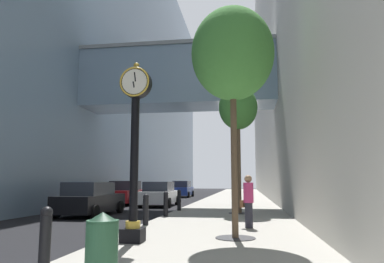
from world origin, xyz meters
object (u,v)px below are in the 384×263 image
(bollard_third, at_px, (146,209))
(bollard_fourth, at_px, (166,203))
(bollard_nearest, at_px, (45,236))
(car_white_far, at_px, (159,194))
(pedestrian_walking, at_px, (248,200))
(car_red_mid, at_px, (126,193))
(street_tree_mid_near, at_px, (238,109))
(trash_bin, at_px, (102,244))
(car_black_near, at_px, (90,199))
(street_tree_near, at_px, (232,55))
(car_blue_trailing, at_px, (182,189))
(bollard_fifth, at_px, (179,200))
(street_clock, at_px, (135,140))

(bollard_third, relative_size, bollard_fourth, 1.00)
(bollard_nearest, height_order, car_white_far, car_white_far)
(pedestrian_walking, bearing_deg, car_red_mid, 123.59)
(street_tree_mid_near, xyz_separation_m, trash_bin, (-2.00, -12.31, -4.63))
(trash_bin, bearing_deg, bollard_third, 99.99)
(car_black_near, bearing_deg, street_tree_near, -43.82)
(street_tree_mid_near, distance_m, car_blue_trailing, 22.03)
(bollard_fifth, relative_size, pedestrian_walking, 0.63)
(bollard_nearest, height_order, pedestrian_walking, pedestrian_walking)
(car_black_near, bearing_deg, car_blue_trailing, 87.61)
(bollard_fifth, distance_m, street_tree_mid_near, 5.76)
(bollard_third, distance_m, car_black_near, 6.14)
(bollard_nearest, height_order, street_tree_mid_near, street_tree_mid_near)
(bollard_third, relative_size, car_blue_trailing, 0.25)
(bollard_nearest, xyz_separation_m, car_black_near, (-4.12, 11.13, 0.09))
(street_tree_near, relative_size, car_red_mid, 1.50)
(bollard_fifth, xyz_separation_m, car_black_near, (-4.12, -2.02, 0.09))
(bollard_third, height_order, trash_bin, bollard_third)
(car_black_near, xyz_separation_m, car_blue_trailing, (0.89, 21.32, 0.03))
(street_clock, relative_size, trash_bin, 4.54)
(street_tree_mid_near, height_order, car_blue_trailing, street_tree_mid_near)
(trash_bin, bearing_deg, bollard_fifth, 95.19)
(car_red_mid, distance_m, car_blue_trailing, 13.19)
(car_white_far, relative_size, car_blue_trailing, 1.02)
(bollard_fifth, relative_size, street_tree_mid_near, 0.17)
(street_tree_mid_near, bearing_deg, car_black_near, -174.23)
(car_red_mid, height_order, car_white_far, car_red_mid)
(bollard_fifth, height_order, car_red_mid, car_red_mid)
(bollard_nearest, height_order, street_tree_near, street_tree_near)
(bollard_fourth, xyz_separation_m, car_red_mid, (-5.05, 9.53, 0.11))
(street_clock, bearing_deg, street_tree_near, 21.82)
(bollard_nearest, xyz_separation_m, bollard_fourth, (0.00, 9.86, 0.00))
(bollard_fifth, relative_size, car_black_near, 0.23)
(bollard_fifth, bearing_deg, car_black_near, -153.92)
(trash_bin, distance_m, car_blue_trailing, 33.19)
(trash_bin, bearing_deg, street_clock, 99.57)
(car_red_mid, xyz_separation_m, car_blue_trailing, (1.82, 13.06, 0.00))
(bollard_fourth, xyz_separation_m, street_tree_near, (3.24, -5.78, 4.65))
(bollard_third, distance_m, car_red_mid, 13.77)
(bollard_third, distance_m, pedestrian_walking, 3.64)
(bollard_nearest, bearing_deg, car_white_far, 97.19)
(bollard_fifth, bearing_deg, bollard_fourth, -90.00)
(street_tree_near, xyz_separation_m, street_tree_mid_near, (-0.00, 7.80, -0.05))
(bollard_fourth, distance_m, pedestrian_walking, 5.06)
(bollard_third, bearing_deg, street_tree_mid_near, 58.61)
(bollard_fourth, distance_m, trash_bin, 10.37)
(bollard_third, xyz_separation_m, car_white_far, (-2.30, 11.65, 0.09))
(bollard_fifth, height_order, car_blue_trailing, car_blue_trailing)
(trash_bin, bearing_deg, pedestrian_walking, 70.62)
(bollard_fifth, bearing_deg, trash_bin, -84.81)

